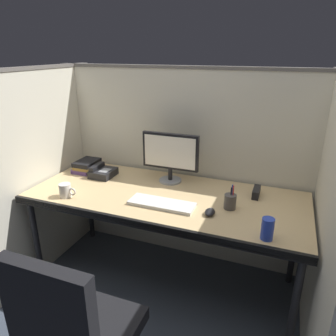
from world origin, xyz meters
TOP-DOWN VIEW (x-y plane):
  - ground_plane at (0.00, 0.00)m, footprint 8.00×8.00m
  - cubicle_partition_rear at (0.00, 0.74)m, footprint 2.21×0.06m
  - cubicle_partition_left at (-0.99, 0.20)m, footprint 0.06×1.41m
  - cubicle_partition_right at (0.99, 0.20)m, footprint 0.06×1.41m
  - desk at (0.00, 0.29)m, footprint 1.90×0.80m
  - monitor_center at (-0.05, 0.53)m, footprint 0.43×0.17m
  - keyboard_main at (0.04, 0.14)m, footprint 0.43×0.15m
  - computer_mouse at (0.35, 0.14)m, footprint 0.06×0.10m
  - pen_cup at (0.45, 0.26)m, footprint 0.08×0.08m
  - book_stack at (-0.77, 0.49)m, footprint 0.17×0.21m
  - coffee_mug at (-0.62, 0.03)m, footprint 0.13×0.08m
  - desk_phone at (-0.59, 0.44)m, footprint 0.17×0.19m
  - soda_can at (0.70, -0.01)m, footprint 0.07×0.07m
  - red_stapler at (0.59, 0.51)m, footprint 0.04×0.15m

SIDE VIEW (x-z plane):
  - ground_plane at x=0.00m, z-range 0.00..0.00m
  - desk at x=0.00m, z-range 0.32..1.06m
  - keyboard_main at x=0.04m, z-range 0.74..0.76m
  - computer_mouse at x=0.35m, z-range 0.74..0.77m
  - red_stapler at x=0.59m, z-range 0.74..0.80m
  - desk_phone at x=-0.59m, z-range 0.73..0.82m
  - book_stack at x=-0.77m, z-range 0.74..0.83m
  - coffee_mug at x=-0.62m, z-range 0.74..0.84m
  - pen_cup at x=0.45m, z-range 0.71..0.87m
  - cubicle_partition_rear at x=0.00m, z-range 0.00..1.58m
  - cubicle_partition_left at x=-0.99m, z-range 0.00..1.58m
  - cubicle_partition_right at x=0.99m, z-range 0.00..1.58m
  - soda_can at x=0.70m, z-range 0.74..0.86m
  - monitor_center at x=-0.05m, z-range 0.77..1.14m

